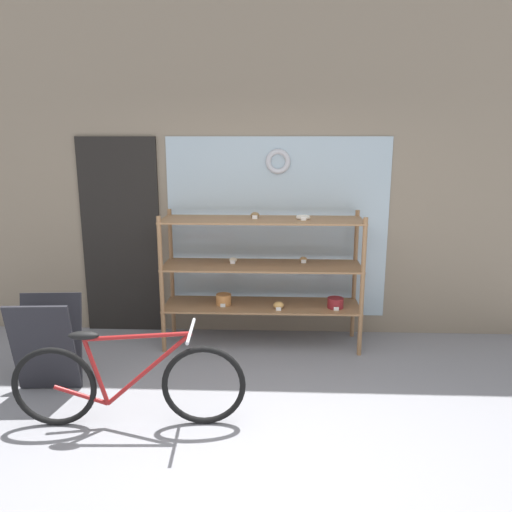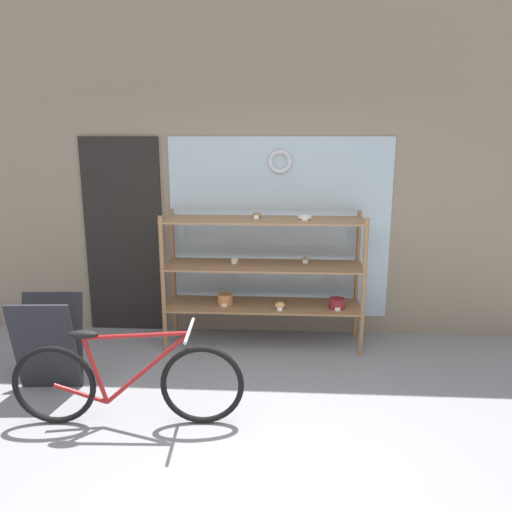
# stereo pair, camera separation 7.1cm
# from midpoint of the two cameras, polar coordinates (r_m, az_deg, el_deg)

# --- Properties ---
(ground_plane) EXTENTS (30.00, 30.00, 0.00)m
(ground_plane) POSITION_cam_midpoint_polar(r_m,az_deg,el_deg) (3.53, -1.89, -22.80)
(ground_plane) COLOR gray
(storefront_facade) EXTENTS (6.27, 0.13, 3.50)m
(storefront_facade) POSITION_cam_midpoint_polar(r_m,az_deg,el_deg) (5.26, -0.45, 9.26)
(storefront_facade) COLOR gray
(storefront_facade) RESTS_ON ground_plane
(display_case) EXTENTS (1.98, 0.52, 1.37)m
(display_case) POSITION_cam_midpoint_polar(r_m,az_deg,el_deg) (5.00, 0.48, -1.47)
(display_case) COLOR #8E6642
(display_case) RESTS_ON ground_plane
(bicycle) EXTENTS (1.71, 0.46, 0.75)m
(bicycle) POSITION_cam_midpoint_polar(r_m,az_deg,el_deg) (3.89, -14.96, -13.82)
(bicycle) COLOR black
(bicycle) RESTS_ON ground_plane
(sandwich_board) EXTENTS (0.54, 0.42, 0.79)m
(sandwich_board) POSITION_cam_midpoint_polar(r_m,az_deg,el_deg) (4.59, -23.16, -9.24)
(sandwich_board) COLOR #232328
(sandwich_board) RESTS_ON ground_plane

